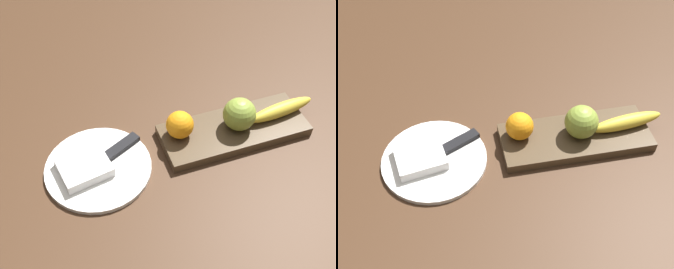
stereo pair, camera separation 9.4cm
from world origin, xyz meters
TOP-DOWN VIEW (x-y plane):
  - ground_plane at (0.00, 0.00)m, footprint 2.40×2.40m
  - fruit_tray at (-0.03, -0.00)m, footprint 0.34×0.13m
  - apple at (-0.04, -0.00)m, footprint 0.07×0.07m
  - banana at (-0.15, -0.00)m, footprint 0.17×0.05m
  - orange_near_apple at (0.09, -0.02)m, footprint 0.06×0.06m
  - dinner_plate at (0.29, -0.00)m, footprint 0.23×0.23m
  - folded_napkin at (0.31, -0.00)m, footprint 0.12×0.11m
  - knife at (0.24, -0.03)m, footprint 0.17×0.10m

SIDE VIEW (x-z plane):
  - ground_plane at x=0.00m, z-range 0.00..0.00m
  - dinner_plate at x=0.29m, z-range 0.00..0.01m
  - fruit_tray at x=-0.03m, z-range 0.00..0.02m
  - knife at x=0.24m, z-range 0.01..0.02m
  - folded_napkin at x=0.31m, z-range 0.01..0.03m
  - banana at x=-0.15m, z-range 0.02..0.06m
  - orange_near_apple at x=0.09m, z-range 0.02..0.09m
  - apple at x=-0.04m, z-range 0.02..0.10m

